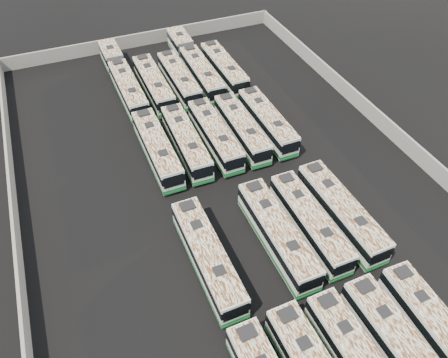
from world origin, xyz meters
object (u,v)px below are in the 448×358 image
bus_midfront_far_right (341,212)px  bus_midback_right (242,128)px  bus_back_far_left (123,78)px  bus_back_far_right (224,68)px  bus_front_far_right (438,333)px  bus_back_right (194,63)px  bus_midback_left (186,142)px  bus_back_left (154,84)px  bus_front_right (402,351)px  bus_midfront_center (277,234)px  bus_midback_far_right (267,121)px  bus_back_center (179,79)px  bus_midfront_far_left (208,257)px  bus_midback_far_left (157,149)px  bus_midfront_right (310,222)px  bus_midback_center (215,135)px

bus_midfront_far_right → bus_midback_right: 16.79m
bus_back_far_left → bus_back_far_right: 14.73m
bus_midfront_far_right → bus_front_far_right: bearing=-91.2°
bus_back_far_right → bus_back_right: bearing=138.6°
bus_midback_left → bus_back_left: (-0.06, 13.68, 0.03)m
bus_front_right → bus_back_right: bus_back_right is taller
bus_midfront_center → bus_midback_far_right: 18.09m
bus_midback_far_right → bus_back_left: bearing=128.2°
bus_midback_right → bus_back_center: bearing=104.9°
bus_midback_right → bus_midback_far_right: bus_midback_far_right is taller
bus_midback_left → bus_midfront_far_left: bearing=-101.3°
bus_front_right → bus_back_far_left: size_ratio=0.65×
bus_midback_far_left → bus_back_left: 14.03m
bus_midfront_far_left → bus_midback_left: size_ratio=1.03×
bus_front_right → bus_back_left: (-7.18, 44.17, 0.01)m
bus_front_far_right → bus_midfront_right: size_ratio=1.00×
bus_midfront_center → bus_midback_far_left: bearing=112.9°
bus_midback_far_right → bus_back_right: 17.43m
bus_front_right → bus_front_far_right: bearing=-0.5°
bus_midback_right → bus_midback_far_left: bearing=179.4°
bus_midfront_center → bus_midback_far_left: (-7.08, 16.68, -0.01)m
bus_midback_far_left → bus_back_far_right: size_ratio=1.02×
bus_midback_far_right → bus_midback_left: bearing=179.7°
bus_midfront_far_right → bus_back_left: bus_midfront_far_right is taller
bus_front_far_right → bus_midfront_right: 14.40m
bus_midback_far_right → bus_back_right: (-3.63, 17.05, 0.05)m
bus_midfront_far_left → bus_back_left: (3.54, 30.18, -0.02)m
bus_midback_far_right → bus_back_center: bus_back_center is taller
bus_front_far_right → bus_back_right: size_ratio=0.62×
bus_midback_center → bus_midback_right: (3.53, -0.06, -0.02)m
bus_midfront_right → bus_midback_center: bus_midback_center is taller
bus_midback_far_left → bus_back_far_right: bus_midback_far_left is taller
bus_midfront_far_left → bus_back_left: bearing=82.7°
bus_front_right → bus_back_left: bearing=97.8°
bus_midback_left → bus_back_center: size_ratio=1.01×
bus_midfront_far_right → bus_midback_center: bearing=112.2°
bus_midback_right → bus_midback_far_right: size_ratio=1.00×
bus_midfront_far_right → bus_midback_left: bearing=122.0°
bus_midfront_center → bus_back_right: bus_midfront_center is taller
bus_back_left → bus_midback_center: bearing=-75.0°
bus_front_far_right → bus_midback_left: bus_midback_left is taller
bus_front_right → bus_midback_far_right: bearing=81.7°
bus_midfront_far_right → bus_midfront_far_left: bearing=178.8°
bus_front_far_right → bus_midback_far_left: (-14.32, 30.52, 0.07)m
bus_midback_far_left → bus_midfront_center: bearing=-67.3°
bus_midfront_right → bus_midback_left: 17.98m
bus_midfront_far_right → bus_back_right: bus_midfront_far_right is taller
bus_midback_left → bus_midback_right: (7.20, -0.13, -0.02)m
bus_front_right → bus_back_right: bearing=88.5°
bus_midback_left → bus_back_center: bus_midback_left is taller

